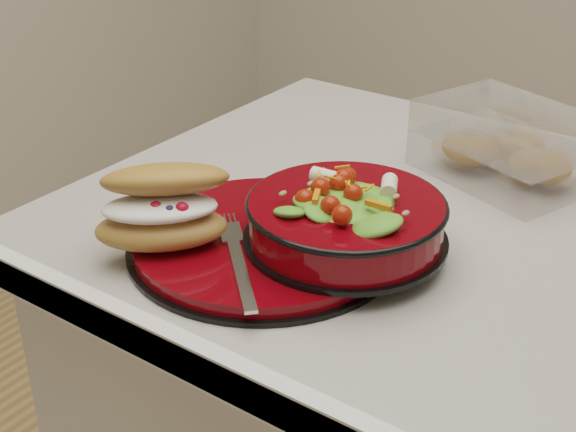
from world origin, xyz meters
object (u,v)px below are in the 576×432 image
Objects in this scene: salad_bowl at (346,213)px; pastry_box at (507,146)px; dinner_plate at (264,241)px; fork at (238,261)px; croissant at (164,208)px.

pastry_box is (0.06, 0.31, -0.01)m from salad_bowl.
fork is (0.02, -0.07, 0.01)m from dinner_plate.
pastry_box reaches higher than fork.
salad_bowl reaches higher than pastry_box.
croissant reaches higher than fork.
croissant is 1.17× the size of fork.
dinner_plate is at bearing 2.86° from croissant.
salad_bowl is 0.13m from fork.
fork reaches higher than dinner_plate.
fork is at bearing -34.95° from croissant.
dinner_plate is 2.16× the size of fork.
salad_bowl is 0.20m from croissant.
salad_bowl is 0.89× the size of pastry_box.
salad_bowl is at bearing -6.22° from croissant.
salad_bowl reaches higher than dinner_plate.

